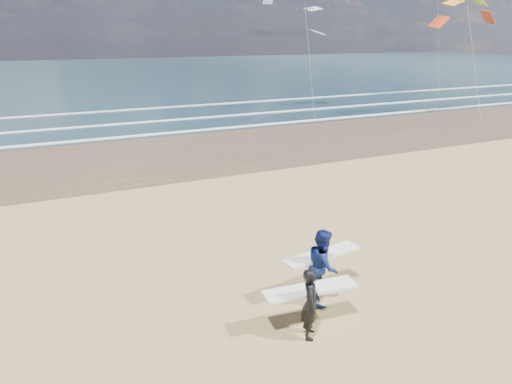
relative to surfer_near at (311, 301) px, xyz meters
name	(u,v)px	position (x,y,z in m)	size (l,w,h in m)	color
wet_sand_strip	(409,126)	(19.36, 18.01, -0.86)	(220.00, 12.00, 0.01)	#4C3C28
ocean	(191,72)	(19.36, 72.01, -0.85)	(220.00, 100.00, 0.02)	#1A313A
foam_breakers	(332,106)	(19.36, 28.11, -0.81)	(220.00, 11.70, 0.05)	white
surfer_near	(311,301)	(0.00, 0.00, 0.00)	(2.24, 1.08, 1.69)	black
surfer_far	(323,265)	(1.01, 1.10, 0.12)	(2.25, 1.34, 1.96)	#0E1C51
kite_0	(472,41)	(25.57, 19.00, 5.06)	(6.23, 4.78, 10.43)	slate
kite_1	(308,37)	(15.76, 26.91, 5.31)	(6.44, 4.81, 10.74)	slate
kite_5	(438,10)	(35.49, 32.66, 7.92)	(4.85, 4.63, 16.95)	slate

